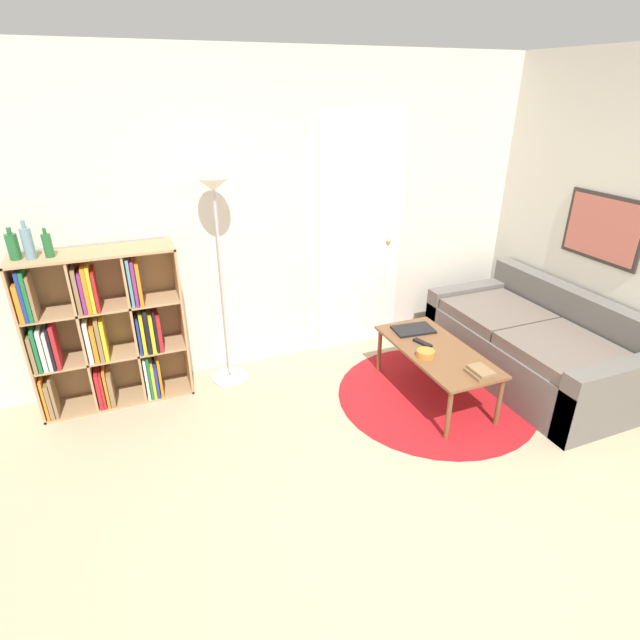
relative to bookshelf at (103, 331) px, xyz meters
name	(u,v)px	position (x,y,z in m)	size (l,w,h in m)	color
ground_plane	(439,549)	(1.60, -2.23, -0.61)	(14.00, 14.00, 0.00)	tan
wall_back	(293,218)	(1.63, 0.21, 0.68)	(7.47, 0.11, 2.60)	silver
wall_right	(608,226)	(3.87, -1.02, 0.69)	(0.08, 5.42, 2.60)	silver
rug	(435,395)	(2.44, -0.95, -0.61)	(1.60, 1.60, 0.01)	#B2191E
bookshelf	(103,331)	(0.00, 0.00, 0.00)	(1.12, 0.34, 1.24)	tan
floor_lamp	(217,232)	(0.94, -0.03, 0.69)	(0.31, 0.31, 1.71)	#B7B7BC
couch	(536,347)	(3.42, -0.97, -0.34)	(0.94, 1.80, 0.75)	#66605B
coffee_table	(436,354)	(2.42, -0.92, -0.22)	(0.53, 1.11, 0.43)	brown
laptop	(413,330)	(2.42, -0.57, -0.17)	(0.35, 0.25, 0.02)	black
bowl	(426,353)	(2.27, -0.99, -0.16)	(0.14, 0.14, 0.05)	orange
book_stack_on_table	(480,372)	(2.48, -1.37, -0.16)	(0.14, 0.18, 0.05)	olive
remote	(422,343)	(2.36, -0.80, -0.17)	(0.09, 0.18, 0.02)	black
bottle_left	(13,246)	(-0.44, 0.00, 0.72)	(0.08, 0.08, 0.22)	#236633
bottle_middle	(28,243)	(-0.34, -0.03, 0.74)	(0.07, 0.07, 0.27)	#6B93A3
bottle_right	(48,245)	(-0.23, -0.03, 0.72)	(0.06, 0.06, 0.20)	#236633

